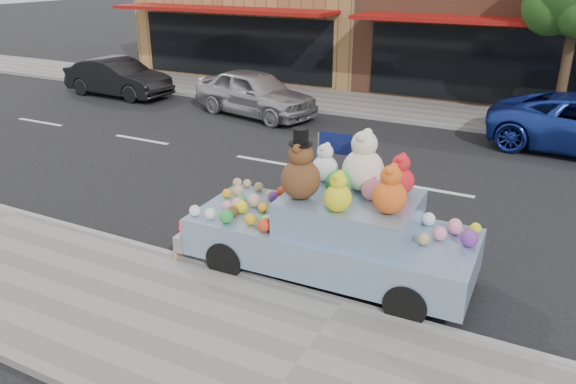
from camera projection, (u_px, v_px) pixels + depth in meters
The scene contains 8 objects.
ground at pixel (432, 190), 12.01m from camera, with size 120.00×120.00×0.00m, color black.
near_sidewalk at pixel (296, 368), 6.64m from camera, with size 60.00×3.00×0.12m, color gray.
far_sidewalk at pixel (484, 118), 17.33m from camera, with size 60.00×3.00×0.12m, color gray.
near_kerb at pixel (344, 304), 7.88m from camera, with size 60.00×0.12×0.13m, color gray.
far_kerb at pixel (475, 130), 16.09m from camera, with size 60.00×0.12×0.13m, color gray.
car_silver at pixel (255, 93), 17.64m from camera, with size 1.70×4.22×1.44m, color #ADACB1.
car_dark at pixel (118, 77), 20.25m from camera, with size 1.43×4.11×1.35m, color black.
art_car at pixel (333, 227), 8.47m from camera, with size 4.53×1.89×2.39m.
Camera 1 is at (2.38, -11.30, 4.50)m, focal length 35.00 mm.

